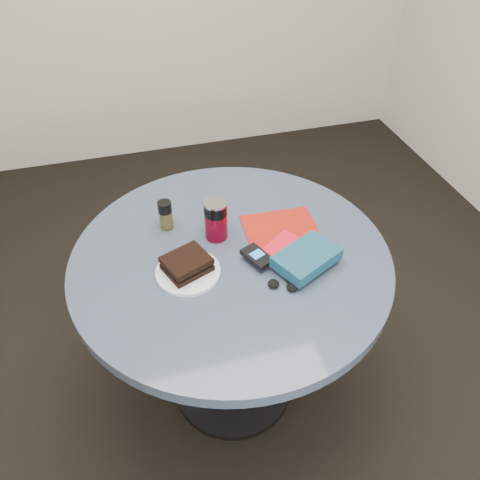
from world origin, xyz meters
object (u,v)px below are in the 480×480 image
object	(u,v)px
plate	(188,272)
soda_can	(216,220)
red_book	(283,251)
headphones	(283,285)
sandwich	(187,264)
mp3_player	(257,256)
novel	(306,258)
table	(231,289)
magazine	(280,228)
pepper_grinder	(166,215)

from	to	relation	value
plate	soda_can	xyz separation A→B (m)	(0.12, 0.14, 0.06)
red_book	headphones	distance (m)	0.15
plate	red_book	bearing A→B (deg)	1.27
plate	sandwich	size ratio (longest dim) A/B	1.22
red_book	mp3_player	size ratio (longest dim) A/B	1.40
novel	mp3_player	xyz separation A→B (m)	(-0.14, 0.06, -0.01)
table	plate	size ratio (longest dim) A/B	5.17
headphones	magazine	bearing A→B (deg)	72.36
plate	soda_can	world-z (taller)	soda_can
headphones	pepper_grinder	bearing A→B (deg)	127.66
pepper_grinder	red_book	size ratio (longest dim) A/B	0.65
table	novel	xyz separation A→B (m)	(0.20, -0.11, 0.20)
sandwich	novel	world-z (taller)	sandwich
sandwich	soda_can	distance (m)	0.19
table	magazine	bearing A→B (deg)	22.04
plate	pepper_grinder	size ratio (longest dim) A/B	1.88
sandwich	pepper_grinder	bearing A→B (deg)	96.56
table	headphones	world-z (taller)	headphones
plate	headphones	distance (m)	0.28
plate	mp3_player	bearing A→B (deg)	-2.71
soda_can	novel	world-z (taller)	soda_can
magazine	mp3_player	xyz separation A→B (m)	(-0.12, -0.14, 0.02)
table	sandwich	size ratio (longest dim) A/B	6.32
pepper_grinder	magazine	bearing A→B (deg)	-16.26
novel	headphones	bearing A→B (deg)	-172.00
sandwich	magazine	distance (m)	0.36
novel	headphones	xyz separation A→B (m)	(-0.10, -0.06, -0.03)
magazine	red_book	xyz separation A→B (m)	(-0.03, -0.12, 0.01)
table	plate	bearing A→B (deg)	-161.08
red_book	novel	world-z (taller)	novel
plate	sandwich	world-z (taller)	sandwich
red_book	mp3_player	world-z (taller)	mp3_player
magazine	headphones	size ratio (longest dim) A/B	2.53
table	headphones	xyz separation A→B (m)	(0.11, -0.18, 0.17)
red_book	sandwich	bearing A→B (deg)	145.18
pepper_grinder	red_book	world-z (taller)	pepper_grinder
red_book	magazine	bearing A→B (deg)	40.35
novel	mp3_player	bearing A→B (deg)	131.90
sandwich	headphones	distance (m)	0.29
magazine	novel	world-z (taller)	novel
pepper_grinder	red_book	distance (m)	0.40
sandwich	mp3_player	distance (m)	0.21
soda_can	red_book	xyz separation A→B (m)	(0.18, -0.14, -0.06)
table	sandwich	world-z (taller)	sandwich
table	soda_can	bearing A→B (deg)	104.15
plate	red_book	xyz separation A→B (m)	(0.30, 0.01, 0.00)
sandwich	table	bearing A→B (deg)	16.59
table	soda_can	distance (m)	0.25
plate	novel	bearing A→B (deg)	-10.65
magazine	mp3_player	bearing A→B (deg)	-129.12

